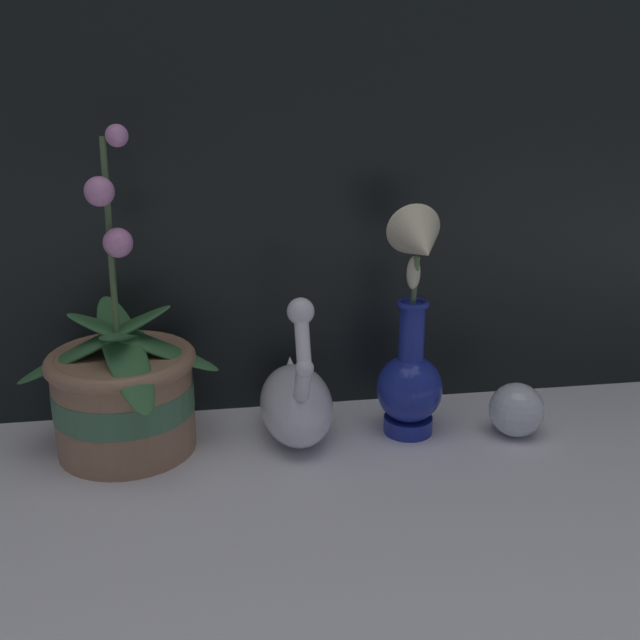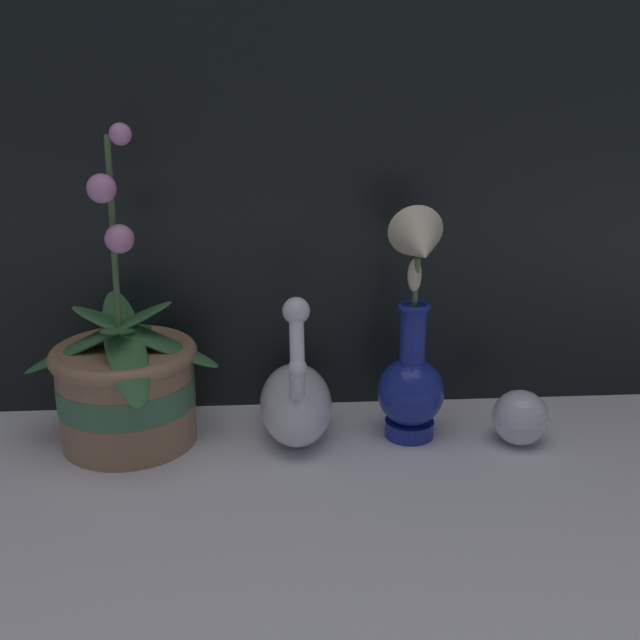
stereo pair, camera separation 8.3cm
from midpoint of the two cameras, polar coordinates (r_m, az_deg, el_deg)
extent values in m
plane|color=white|center=(0.95, 1.26, -11.69)|extent=(2.80, 2.80, 0.00)
cylinder|color=#9E7556|center=(1.02, -12.25, -5.62)|extent=(0.18, 0.18, 0.13)
cylinder|color=#477A56|center=(1.02, -12.28, -5.28)|extent=(0.18, 0.18, 0.04)
torus|color=#9E7556|center=(1.00, -12.48, -2.56)|extent=(0.19, 0.19, 0.02)
cylinder|color=#4C6B3D|center=(0.96, -13.07, 5.47)|extent=(0.01, 0.04, 0.27)
ellipsoid|color=#38703D|center=(0.99, -10.80, -1.34)|extent=(0.19, 0.06, 0.09)
ellipsoid|color=#38703D|center=(1.02, -12.25, -0.72)|extent=(0.06, 0.20, 0.07)
ellipsoid|color=#38703D|center=(1.00, -14.35, -1.36)|extent=(0.20, 0.05, 0.10)
ellipsoid|color=#38703D|center=(0.96, -12.29, -1.92)|extent=(0.11, 0.22, 0.10)
sphere|color=#DB8EC6|center=(0.95, -12.52, 13.65)|extent=(0.03, 0.03, 0.03)
sphere|color=#DB8EC6|center=(0.93, -13.86, 9.69)|extent=(0.04, 0.04, 0.04)
sphere|color=#DB8EC6|center=(0.94, -12.61, 6.03)|extent=(0.04, 0.04, 0.04)
ellipsoid|color=white|center=(1.02, 0.49, -6.45)|extent=(0.10, 0.17, 0.10)
cone|color=white|center=(1.07, 0.25, -4.31)|extent=(0.05, 0.06, 0.07)
cylinder|color=white|center=(0.93, 0.80, -4.97)|extent=(0.02, 0.06, 0.07)
sphere|color=white|center=(0.90, 0.91, -3.68)|extent=(0.02, 0.02, 0.02)
cylinder|color=white|center=(0.90, 0.84, -1.49)|extent=(0.02, 0.05, 0.07)
sphere|color=white|center=(0.91, 0.77, 0.68)|extent=(0.03, 0.03, 0.03)
cylinder|color=navy|center=(1.05, 9.08, -8.16)|extent=(0.07, 0.07, 0.02)
ellipsoid|color=navy|center=(1.03, 9.23, -5.46)|extent=(0.09, 0.09, 0.09)
cylinder|color=navy|center=(1.00, 9.48, -1.15)|extent=(0.03, 0.03, 0.08)
torus|color=navy|center=(0.98, 9.60, 1.01)|extent=(0.04, 0.04, 0.01)
cylinder|color=#567A47|center=(0.97, 9.78, 2.76)|extent=(0.01, 0.02, 0.07)
cone|color=beige|center=(0.94, 10.19, 5.70)|extent=(0.07, 0.09, 0.09)
ellipsoid|color=beige|center=(0.97, 9.66, 3.36)|extent=(0.02, 0.02, 0.04)
sphere|color=silver|center=(1.05, 17.23, -7.15)|extent=(0.07, 0.07, 0.07)
camera|label=1|loc=(0.04, -87.58, 0.82)|focal=42.00mm
camera|label=2|loc=(0.04, 92.42, -0.82)|focal=42.00mm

